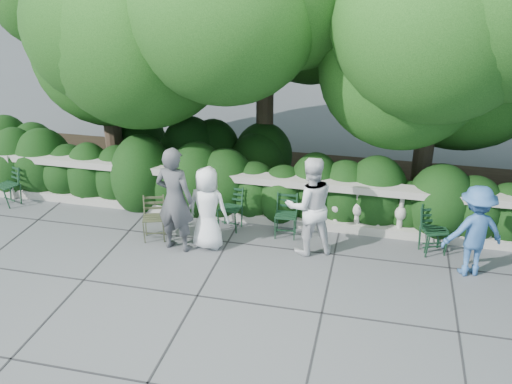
% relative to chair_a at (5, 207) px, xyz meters
% --- Properties ---
extents(ground, '(90.00, 90.00, 0.00)m').
position_rel_chair_a_xyz_m(ground, '(5.55, -1.19, 0.00)').
color(ground, '#47494E').
rests_on(ground, ground).
extents(balustrade, '(12.00, 0.44, 1.00)m').
position_rel_chair_a_xyz_m(balustrade, '(5.55, 0.61, 0.49)').
color(balustrade, '#9E998E').
rests_on(balustrade, ground).
extents(shrub_hedge, '(15.00, 2.60, 1.70)m').
position_rel_chair_a_xyz_m(shrub_hedge, '(5.55, 1.81, 0.00)').
color(shrub_hedge, black).
rests_on(shrub_hedge, ground).
extents(tree_canopy, '(15.04, 6.52, 6.78)m').
position_rel_chair_a_xyz_m(tree_canopy, '(6.23, 2.00, 3.96)').
color(tree_canopy, '#3F3023').
rests_on(tree_canopy, ground).
extents(chair_a, '(0.58, 0.60, 0.84)m').
position_rel_chair_a_xyz_m(chair_a, '(0.00, 0.00, 0.00)').
color(chair_a, black).
rests_on(chair_a, ground).
extents(chair_b, '(0.49, 0.53, 0.84)m').
position_rel_chair_a_xyz_m(chair_b, '(4.93, 0.00, 0.00)').
color(chair_b, black).
rests_on(chair_b, ground).
extents(chair_d, '(0.56, 0.59, 0.84)m').
position_rel_chair_a_xyz_m(chair_d, '(8.81, 0.09, 0.00)').
color(chair_d, black).
rests_on(chair_d, ground).
extents(chair_e, '(0.47, 0.51, 0.84)m').
position_rel_chair_a_xyz_m(chair_e, '(6.07, -0.05, 0.00)').
color(chair_e, black).
rests_on(chair_e, ground).
extents(chair_f, '(0.59, 0.61, 0.84)m').
position_rel_chair_a_xyz_m(chair_f, '(8.82, -0.05, 0.00)').
color(chair_f, black).
rests_on(chair_f, ground).
extents(chair_weathered, '(0.57, 0.59, 0.84)m').
position_rel_chair_a_xyz_m(chair_weathered, '(3.72, -0.72, 0.00)').
color(chair_weathered, black).
rests_on(chair_weathered, ground).
extents(person_businessman, '(0.81, 0.58, 1.57)m').
position_rel_chair_a_xyz_m(person_businessman, '(4.75, -0.62, 0.78)').
color(person_businessman, white).
rests_on(person_businessman, ground).
extents(person_woman_grey, '(0.78, 0.57, 1.96)m').
position_rel_chair_a_xyz_m(person_woman_grey, '(4.21, -0.80, 0.98)').
color(person_woman_grey, '#44454A').
rests_on(person_woman_grey, ground).
extents(person_casual_man, '(1.09, 0.98, 1.82)m').
position_rel_chair_a_xyz_m(person_casual_man, '(6.57, -0.37, 0.91)').
color(person_casual_man, silver).
rests_on(person_casual_man, ground).
extents(person_older_blue, '(1.18, 0.92, 1.60)m').
position_rel_chair_a_xyz_m(person_older_blue, '(9.33, -0.47, 0.80)').
color(person_older_blue, '#335D99').
rests_on(person_older_blue, ground).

